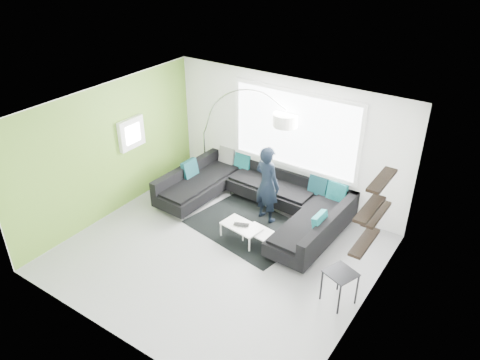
% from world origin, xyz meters
% --- Properties ---
extents(ground, '(5.50, 5.50, 0.00)m').
position_xyz_m(ground, '(0.00, 0.00, 0.00)').
color(ground, '#939399').
rests_on(ground, ground).
extents(room_shell, '(5.54, 5.04, 2.82)m').
position_xyz_m(room_shell, '(0.04, 0.21, 1.81)').
color(room_shell, white).
rests_on(room_shell, ground).
extents(sectional_sofa, '(3.84, 2.46, 0.81)m').
position_xyz_m(sectional_sofa, '(-0.17, 1.46, 0.36)').
color(sectional_sofa, black).
rests_on(sectional_sofa, ground).
extents(rug, '(2.53, 2.02, 0.01)m').
position_xyz_m(rug, '(-0.01, 1.03, 0.01)').
color(rug, black).
rests_on(rug, ground).
extents(coffee_table, '(1.08, 0.72, 0.33)m').
position_xyz_m(coffee_table, '(0.30, 0.65, 0.17)').
color(coffee_table, white).
rests_on(coffee_table, ground).
extents(arc_lamp, '(2.31, 0.76, 2.46)m').
position_xyz_m(arc_lamp, '(-1.97, 2.14, 1.23)').
color(arc_lamp, white).
rests_on(arc_lamp, ground).
extents(side_table, '(0.58, 0.58, 0.62)m').
position_xyz_m(side_table, '(2.38, 0.07, 0.31)').
color(side_table, black).
rests_on(side_table, ground).
extents(person, '(0.80, 0.69, 1.68)m').
position_xyz_m(person, '(0.13, 1.50, 0.84)').
color(person, black).
rests_on(person, ground).
extents(laptop, '(0.44, 0.41, 0.02)m').
position_xyz_m(laptop, '(0.12, 0.57, 0.34)').
color(laptop, black).
rests_on(laptop, coffee_table).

